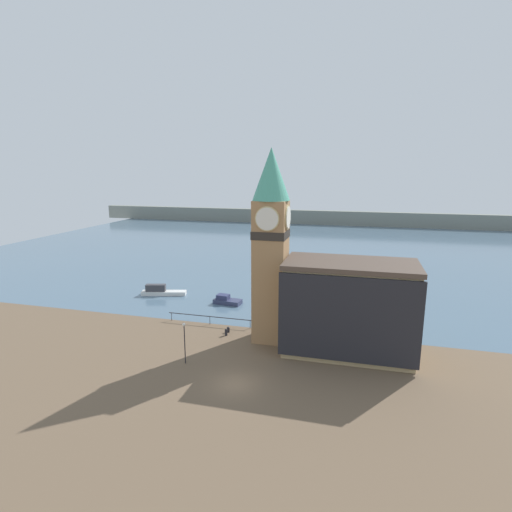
# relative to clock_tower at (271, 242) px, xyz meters

# --- Properties ---
(ground_plane) EXTENTS (160.00, 160.00, 0.00)m
(ground_plane) POSITION_rel_clock_tower_xyz_m (-0.86, -10.67, -11.57)
(ground_plane) COLOR brown
(water) EXTENTS (160.00, 120.00, 0.00)m
(water) POSITION_rel_clock_tower_xyz_m (-0.86, 62.71, -11.58)
(water) COLOR slate
(water) RESTS_ON ground_plane
(far_shoreline) EXTENTS (180.00, 3.00, 5.00)m
(far_shoreline) POSITION_rel_clock_tower_xyz_m (-0.86, 102.71, -9.07)
(far_shoreline) COLOR gray
(far_shoreline) RESTS_ON water
(pier_railing) EXTENTS (11.33, 0.08, 1.09)m
(pier_railing) POSITION_rel_clock_tower_xyz_m (-8.46, 2.46, -10.62)
(pier_railing) COLOR #232328
(pier_railing) RESTS_ON ground_plane
(clock_tower) EXTENTS (4.10, 4.10, 21.78)m
(clock_tower) POSITION_rel_clock_tower_xyz_m (0.00, 0.00, 0.00)
(clock_tower) COLOR #9E754C
(clock_tower) RESTS_ON ground_plane
(pier_building) EXTENTS (13.86, 7.40, 10.04)m
(pier_building) POSITION_rel_clock_tower_xyz_m (8.83, -1.18, -6.54)
(pier_building) COLOR tan
(pier_building) RESTS_ON ground_plane
(boat_near) EXTENTS (4.17, 2.24, 1.31)m
(boat_near) POSITION_rel_clock_tower_xyz_m (-9.00, 10.70, -11.09)
(boat_near) COLOR #333856
(boat_near) RESTS_ON water
(boat_far) EXTENTS (7.11, 3.12, 1.69)m
(boat_far) POSITION_rel_clock_tower_xyz_m (-20.41, 12.10, -10.97)
(boat_far) COLOR silver
(boat_far) RESTS_ON water
(mooring_bollard_near) EXTENTS (0.36, 0.36, 0.70)m
(mooring_bollard_near) POSITION_rel_clock_tower_xyz_m (-5.36, 0.61, -11.20)
(mooring_bollard_near) COLOR black
(mooring_bollard_near) RESTS_ON ground_plane
(mooring_bollard_far) EXTENTS (0.33, 0.33, 0.84)m
(mooring_bollard_far) POSITION_rel_clock_tower_xyz_m (-5.31, -0.36, -11.12)
(mooring_bollard_far) COLOR black
(mooring_bollard_far) RESTS_ON ground_plane
(lamp_post) EXTENTS (0.32, 0.32, 4.37)m
(lamp_post) POSITION_rel_clock_tower_xyz_m (-7.07, -8.09, -8.56)
(lamp_post) COLOR black
(lamp_post) RESTS_ON ground_plane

